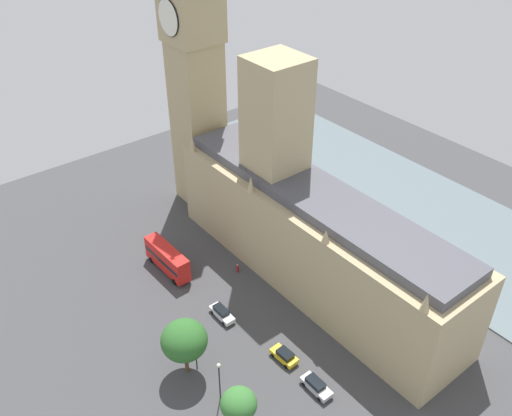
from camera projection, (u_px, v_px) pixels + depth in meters
name	position (u px, v px, depth m)	size (l,w,h in m)	color
ground_plane	(302.00, 282.00, 93.22)	(125.94, 125.94, 0.00)	#424244
river_thames	(419.00, 215.00, 109.06)	(31.82, 113.34, 0.25)	slate
parliament_building	(307.00, 225.00, 89.61)	(13.71, 55.94, 35.60)	tan
clock_tower	(194.00, 53.00, 97.63)	(9.01, 9.01, 58.59)	tan
double_decker_bus_far_end	(167.00, 258.00, 94.17)	(2.88, 10.56, 4.75)	red
car_white_by_river_gate	(222.00, 313.00, 86.02)	(1.80, 4.80, 1.74)	silver
car_yellow_cab_midblock	(284.00, 355.00, 79.10)	(2.18, 4.31, 1.74)	gold
car_silver_trailing	(316.00, 386.00, 74.83)	(1.95, 4.76, 1.74)	#B7B7BC
pedestrian_leading	(237.00, 268.00, 94.90)	(0.57, 0.66, 1.69)	maroon
plane_tree_under_trees	(184.00, 340.00, 74.52)	(6.41, 6.41, 8.92)	brown
plane_tree_near_tower	(239.00, 404.00, 66.64)	(4.55, 4.55, 7.85)	brown
street_lamp_corner	(219.00, 375.00, 71.61)	(0.56, 0.56, 6.84)	black
street_lamp_kerbside	(195.00, 346.00, 75.65)	(0.56, 0.56, 6.73)	black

